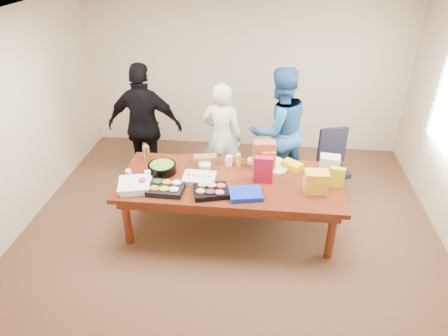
# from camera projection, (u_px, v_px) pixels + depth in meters

# --- Properties ---
(floor) EXTENTS (5.50, 5.00, 0.02)m
(floor) POSITION_uv_depth(u_px,v_px,m) (230.00, 227.00, 5.50)
(floor) COLOR #47301E
(floor) RESTS_ON ground
(ceiling) EXTENTS (5.50, 5.00, 0.02)m
(ceiling) POSITION_uv_depth(u_px,v_px,m) (232.00, 17.00, 4.13)
(ceiling) COLOR white
(ceiling) RESTS_ON wall_back
(wall_back) EXTENTS (5.50, 0.04, 2.70)m
(wall_back) POSITION_uv_depth(u_px,v_px,m) (244.00, 74.00, 6.96)
(wall_back) COLOR beige
(wall_back) RESTS_ON floor
(wall_front) EXTENTS (5.50, 0.04, 2.70)m
(wall_front) POSITION_uv_depth(u_px,v_px,m) (195.00, 302.00, 2.67)
(wall_front) COLOR beige
(wall_front) RESTS_ON floor
(wall_left) EXTENTS (0.04, 5.00, 2.70)m
(wall_left) POSITION_uv_depth(u_px,v_px,m) (12.00, 127.00, 5.07)
(wall_left) COLOR beige
(wall_left) RESTS_ON floor
(conference_table) EXTENTS (2.80, 1.20, 0.75)m
(conference_table) POSITION_uv_depth(u_px,v_px,m) (230.00, 204.00, 5.31)
(conference_table) COLOR #4C1C0F
(conference_table) RESTS_ON floor
(office_chair) EXTENTS (0.62, 0.62, 0.99)m
(office_chair) POSITION_uv_depth(u_px,v_px,m) (331.00, 168.00, 5.89)
(office_chair) COLOR black
(office_chair) RESTS_ON floor
(person_center) EXTENTS (0.68, 0.53, 1.68)m
(person_center) POSITION_uv_depth(u_px,v_px,m) (222.00, 138.00, 5.96)
(person_center) COLOR beige
(person_center) RESTS_ON floor
(person_right) EXTENTS (1.15, 1.06, 1.89)m
(person_right) POSITION_uv_depth(u_px,v_px,m) (279.00, 131.00, 5.92)
(person_right) COLOR #23538A
(person_right) RESTS_ON floor
(person_left) EXTENTS (1.12, 0.48, 1.91)m
(person_left) POSITION_uv_depth(u_px,v_px,m) (145.00, 126.00, 6.04)
(person_left) COLOR black
(person_left) RESTS_ON floor
(veggie_tray) EXTENTS (0.43, 0.34, 0.06)m
(veggie_tray) POSITION_uv_depth(u_px,v_px,m) (166.00, 188.00, 4.89)
(veggie_tray) COLOR black
(veggie_tray) RESTS_ON conference_table
(fruit_tray) EXTENTS (0.48, 0.42, 0.06)m
(fruit_tray) POSITION_uv_depth(u_px,v_px,m) (211.00, 191.00, 4.83)
(fruit_tray) COLOR black
(fruit_tray) RESTS_ON conference_table
(sheet_cake) EXTENTS (0.41, 0.31, 0.07)m
(sheet_cake) POSITION_uv_depth(u_px,v_px,m) (199.00, 178.00, 5.08)
(sheet_cake) COLOR silver
(sheet_cake) RESTS_ON conference_table
(salad_bowl) EXTENTS (0.47, 0.47, 0.12)m
(salad_bowl) POSITION_uv_depth(u_px,v_px,m) (162.00, 168.00, 5.25)
(salad_bowl) COLOR black
(salad_bowl) RESTS_ON conference_table
(chip_bag_blue) EXTENTS (0.43, 0.36, 0.06)m
(chip_bag_blue) POSITION_uv_depth(u_px,v_px,m) (246.00, 194.00, 4.79)
(chip_bag_blue) COLOR #0D28C1
(chip_bag_blue) RESTS_ON conference_table
(chip_bag_red) EXTENTS (0.24, 0.11, 0.34)m
(chip_bag_red) POSITION_uv_depth(u_px,v_px,m) (263.00, 170.00, 5.00)
(chip_bag_red) COLOR #B10D2A
(chip_bag_red) RESTS_ON conference_table
(chip_bag_yellow) EXTENTS (0.18, 0.09, 0.26)m
(chip_bag_yellow) POSITION_uv_depth(u_px,v_px,m) (337.00, 178.00, 4.91)
(chip_bag_yellow) COLOR #D1CE17
(chip_bag_yellow) RESTS_ON conference_table
(chip_bag_orange) EXTENTS (0.19, 0.11, 0.27)m
(chip_bag_orange) POSITION_uv_depth(u_px,v_px,m) (268.00, 161.00, 5.26)
(chip_bag_orange) COLOR #CC6B24
(chip_bag_orange) RESTS_ON conference_table
(mayo_jar) EXTENTS (0.11, 0.11, 0.14)m
(mayo_jar) POSITION_uv_depth(u_px,v_px,m) (229.00, 161.00, 5.39)
(mayo_jar) COLOR white
(mayo_jar) RESTS_ON conference_table
(mustard_bottle) EXTENTS (0.07, 0.07, 0.17)m
(mustard_bottle) POSITION_uv_depth(u_px,v_px,m) (239.00, 160.00, 5.38)
(mustard_bottle) COLOR yellow
(mustard_bottle) RESTS_ON conference_table
(dressing_bottle) EXTENTS (0.07, 0.07, 0.21)m
(dressing_bottle) POSITION_uv_depth(u_px,v_px,m) (147.00, 154.00, 5.50)
(dressing_bottle) COLOR brown
(dressing_bottle) RESTS_ON conference_table
(ranch_bottle) EXTENTS (0.08, 0.08, 0.20)m
(ranch_bottle) POSITION_uv_depth(u_px,v_px,m) (146.00, 152.00, 5.55)
(ranch_bottle) COLOR white
(ranch_bottle) RESTS_ON conference_table
(banana_bunch) EXTENTS (0.30, 0.29, 0.09)m
(banana_bunch) POSITION_uv_depth(u_px,v_px,m) (292.00, 165.00, 5.35)
(banana_bunch) COLOR yellow
(banana_bunch) RESTS_ON conference_table
(bread_loaf) EXTENTS (0.32, 0.18, 0.12)m
(bread_loaf) POSITION_uv_depth(u_px,v_px,m) (205.00, 160.00, 5.44)
(bread_loaf) COLOR #996433
(bread_loaf) RESTS_ON conference_table
(kraft_bag) EXTENTS (0.31, 0.21, 0.38)m
(kraft_bag) POSITION_uv_depth(u_px,v_px,m) (264.00, 155.00, 5.30)
(kraft_bag) COLOR #964F2F
(kraft_bag) RESTS_ON conference_table
(red_cup) EXTENTS (0.11, 0.11, 0.12)m
(red_cup) POSITION_uv_depth(u_px,v_px,m) (143.00, 183.00, 4.94)
(red_cup) COLOR red
(red_cup) RESTS_ON conference_table
(clear_cup_a) EXTENTS (0.08, 0.08, 0.11)m
(clear_cup_a) POSITION_uv_depth(u_px,v_px,m) (148.00, 175.00, 5.12)
(clear_cup_a) COLOR white
(clear_cup_a) RESTS_ON conference_table
(clear_cup_b) EXTENTS (0.09, 0.09, 0.10)m
(clear_cup_b) POSITION_uv_depth(u_px,v_px,m) (128.00, 174.00, 5.15)
(clear_cup_b) COLOR white
(clear_cup_b) RESTS_ON conference_table
(pizza_box_lower) EXTENTS (0.46, 0.46, 0.04)m
(pizza_box_lower) POSITION_uv_depth(u_px,v_px,m) (136.00, 186.00, 4.95)
(pizza_box_lower) COLOR white
(pizza_box_lower) RESTS_ON conference_table
(pizza_box_upper) EXTENTS (0.46, 0.46, 0.04)m
(pizza_box_upper) POSITION_uv_depth(u_px,v_px,m) (134.00, 184.00, 4.92)
(pizza_box_upper) COLOR white
(pizza_box_upper) RESTS_ON pizza_box_lower
(plate_a) EXTENTS (0.31, 0.31, 0.01)m
(plate_a) POSITION_uv_depth(u_px,v_px,m) (278.00, 169.00, 5.34)
(plate_a) COLOR silver
(plate_a) RESTS_ON conference_table
(plate_b) EXTENTS (0.32, 0.32, 0.02)m
(plate_b) POSITION_uv_depth(u_px,v_px,m) (274.00, 161.00, 5.51)
(plate_b) COLOR white
(plate_b) RESTS_ON conference_table
(dip_bowl_a) EXTENTS (0.19, 0.19, 0.06)m
(dip_bowl_a) POSITION_uv_depth(u_px,v_px,m) (253.00, 161.00, 5.47)
(dip_bowl_a) COLOR beige
(dip_bowl_a) RESTS_ON conference_table
(dip_bowl_b) EXTENTS (0.20, 0.20, 0.06)m
(dip_bowl_b) POSITION_uv_depth(u_px,v_px,m) (205.00, 166.00, 5.35)
(dip_bowl_b) COLOR beige
(dip_bowl_b) RESTS_ON conference_table
(grocery_bag_white) EXTENTS (0.27, 0.21, 0.27)m
(grocery_bag_white) POSITION_uv_depth(u_px,v_px,m) (329.00, 165.00, 5.17)
(grocery_bag_white) COLOR silver
(grocery_bag_white) RESTS_ON conference_table
(grocery_bag_yellow) EXTENTS (0.28, 0.20, 0.28)m
(grocery_bag_yellow) POSITION_uv_depth(u_px,v_px,m) (316.00, 182.00, 4.82)
(grocery_bag_yellow) COLOR gold
(grocery_bag_yellow) RESTS_ON conference_table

